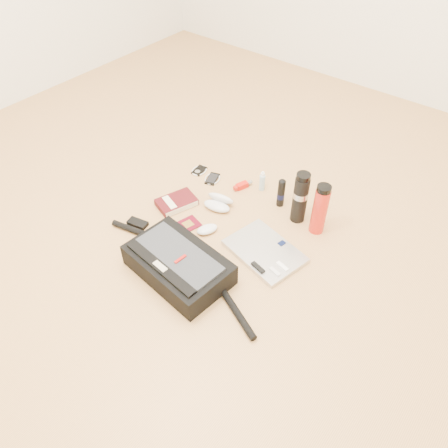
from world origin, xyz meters
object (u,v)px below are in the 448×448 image
object	(u,v)px
messenger_bag	(178,264)
thermos_black	(300,197)
book	(177,202)
laptop	(265,252)
thermos_red	(320,209)

from	to	relation	value
messenger_bag	thermos_black	xyz separation A→B (m)	(0.23, 0.65, 0.09)
book	laptop	bearing A→B (deg)	19.79
laptop	book	bearing A→B (deg)	-167.08
messenger_bag	book	size ratio (longest dim) A/B	4.10
messenger_bag	book	world-z (taller)	messenger_bag
laptop	thermos_red	distance (m)	0.34
thermos_black	thermos_red	world-z (taller)	thermos_black
messenger_bag	laptop	size ratio (longest dim) A/B	2.39
thermos_black	laptop	bearing A→B (deg)	-88.84
thermos_red	messenger_bag	bearing A→B (deg)	-118.88
laptop	book	distance (m)	0.57
laptop	thermos_red	size ratio (longest dim) A/B	1.43
messenger_bag	thermos_red	bearing A→B (deg)	67.20
thermos_red	thermos_black	bearing A→B (deg)	174.52
laptop	thermos_black	distance (m)	0.33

